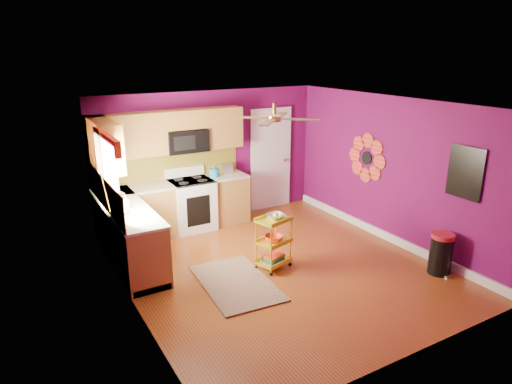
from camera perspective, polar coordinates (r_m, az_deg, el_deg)
ground at (r=7.17m, az=2.96°, el=-9.38°), size 5.00×5.00×0.00m
room_envelope at (r=6.61m, az=3.37°, el=3.40°), size 4.54×5.04×2.52m
lower_cabinets at (r=7.99m, az=-12.37°, el=-3.46°), size 2.81×2.31×0.94m
electric_range at (r=8.54m, az=-8.06°, el=-1.49°), size 0.76×0.66×1.13m
upper_cabinetry at (r=7.98m, az=-13.09°, el=6.68°), size 2.80×2.30×1.26m
left_window at (r=6.70m, az=-18.14°, el=3.65°), size 0.08×1.35×1.08m
panel_door at (r=9.46m, az=1.84°, el=4.00°), size 0.95×0.11×2.15m
right_wall_art at (r=7.82m, az=18.40°, el=3.34°), size 0.04×2.74×1.04m
ceiling_fan at (r=6.63m, az=2.32°, el=9.26°), size 1.01×1.01×0.26m
shag_rug at (r=6.71m, az=-2.51°, el=-11.27°), size 1.05×1.60×0.02m
rolling_cart at (r=6.97m, az=2.26°, el=-6.00°), size 0.57×0.48×0.90m
trash_can at (r=7.39m, az=22.10°, el=-7.15°), size 0.35×0.37×0.64m
teal_kettle at (r=8.56m, az=-5.26°, el=2.45°), size 0.18×0.18×0.21m
toaster at (r=8.81m, az=-3.74°, el=2.97°), size 0.22×0.15×0.18m
soap_bottle_a at (r=7.13m, az=-16.01°, el=-1.17°), size 0.09×0.09×0.20m
soap_bottle_b at (r=7.49m, az=-17.02°, el=-0.41°), size 0.15×0.15×0.19m
counter_dish at (r=7.66m, az=-17.05°, el=-0.49°), size 0.27×0.27×0.07m
counter_cup at (r=6.88m, az=-16.19°, el=-2.29°), size 0.13×0.13×0.10m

